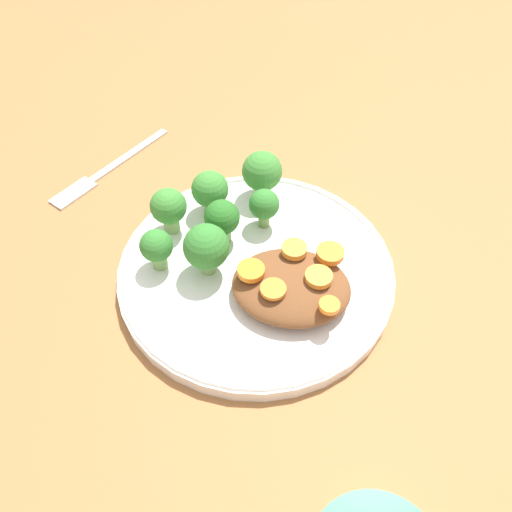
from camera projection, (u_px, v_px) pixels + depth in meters
ground_plane at (256, 275)px, 0.52m from camera, size 4.00×4.00×0.00m
plate at (256, 269)px, 0.52m from camera, size 0.28×0.28×0.02m
stew_mound at (291, 287)px, 0.48m from camera, size 0.11×0.09×0.03m
broccoli_floret_0 at (262, 172)px, 0.56m from camera, size 0.05×0.05×0.06m
broccoli_floret_1 at (222, 219)px, 0.51m from camera, size 0.04×0.04×0.05m
broccoli_floret_2 at (206, 248)px, 0.48m from camera, size 0.05×0.05×0.06m
broccoli_floret_3 at (169, 208)px, 0.52m from camera, size 0.04×0.04×0.05m
broccoli_floret_4 at (157, 247)px, 0.49m from camera, size 0.03×0.03×0.05m
broccoli_floret_5 at (210, 190)px, 0.54m from camera, size 0.04×0.04×0.05m
broccoli_floret_6 at (261, 205)px, 0.53m from camera, size 0.03×0.03×0.05m
carrot_slice_0 at (329, 305)px, 0.44m from camera, size 0.02×0.02×0.01m
carrot_slice_1 at (330, 251)px, 0.48m from camera, size 0.03×0.03×0.01m
carrot_slice_2 at (319, 277)px, 0.46m from camera, size 0.03×0.03×0.01m
carrot_slice_3 at (250, 270)px, 0.47m from camera, size 0.03×0.03×0.01m
carrot_slice_4 at (294, 249)px, 0.48m from camera, size 0.03×0.03×0.01m
carrot_slice_5 at (273, 289)px, 0.46m from camera, size 0.02×0.02×0.00m
fork at (102, 172)px, 0.63m from camera, size 0.10×0.17×0.01m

